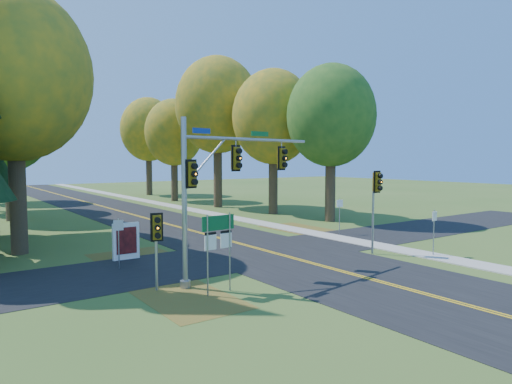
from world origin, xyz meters
TOP-DOWN VIEW (x-y plane):
  - ground at (0.00, 0.00)m, footprint 160.00×160.00m
  - road_main at (0.00, 0.00)m, footprint 8.00×160.00m
  - road_cross at (0.00, 2.00)m, footprint 60.00×6.00m
  - centerline_left at (-0.10, 0.00)m, footprint 0.10×160.00m
  - centerline_right at (0.10, 0.00)m, footprint 0.10×160.00m
  - sidewalk_east at (6.20, 0.00)m, footprint 1.60×160.00m
  - leaf_patch_w_near at (-6.50, 4.00)m, footprint 4.00×6.00m
  - leaf_patch_e at (6.80, 6.00)m, footprint 3.50×8.00m
  - leaf_patch_w_far at (-7.50, -3.00)m, footprint 3.00×5.00m
  - tree_w_a at (-11.13, 9.38)m, footprint 8.00×8.00m
  - tree_e_a at (11.57, 8.77)m, footprint 7.20×7.20m
  - tree_e_b at (10.97, 15.58)m, footprint 7.60×7.60m
  - tree_w_c at (-9.54, 24.47)m, footprint 6.80×6.80m
  - tree_e_c at (9.88, 23.69)m, footprint 8.80×8.80m
  - tree_e_d at (9.26, 32.87)m, footprint 7.00×7.00m
  - tree_e_e at (10.47, 43.58)m, footprint 7.80×7.80m
  - traffic_mast at (-5.12, -1.55)m, footprint 7.35×1.51m
  - east_signal_pole at (4.20, -2.00)m, footprint 0.52×0.60m
  - ped_signal_pole at (-8.05, -1.62)m, footprint 0.47×0.56m
  - route_sign_cluster at (-6.23, -3.15)m, footprint 1.42×0.15m
  - info_kiosk at (-7.05, 4.56)m, footprint 1.35×0.21m
  - reg_sign_e_north at (7.50, 3.78)m, footprint 0.45×0.16m
  - reg_sign_e_south at (6.43, -4.01)m, footprint 0.47×0.09m
  - reg_sign_w at (-8.00, 2.85)m, footprint 0.45×0.14m

SIDE VIEW (x-z plane):
  - ground at x=0.00m, z-range 0.00..0.00m
  - leaf_patch_w_near at x=-6.50m, z-range 0.00..0.01m
  - leaf_patch_e at x=6.80m, z-range 0.00..0.01m
  - leaf_patch_w_far at x=-7.50m, z-range 0.00..0.01m
  - road_cross at x=0.00m, z-range 0.00..0.02m
  - road_main at x=0.00m, z-range 0.00..0.02m
  - centerline_left at x=-0.10m, z-range 0.02..0.03m
  - centerline_right at x=0.10m, z-range 0.02..0.03m
  - sidewalk_east at x=6.20m, z-range 0.00..0.06m
  - info_kiosk at x=-7.05m, z-range 0.00..1.87m
  - reg_sign_w at x=-8.00m, z-range 0.44..2.80m
  - reg_sign_e_north at x=7.50m, z-range 0.45..2.87m
  - reg_sign_e_south at x=6.43m, z-range 0.45..2.88m
  - route_sign_cluster at x=-6.23m, z-range 0.62..3.67m
  - ped_signal_pole at x=-8.05m, z-range 0.74..3.80m
  - east_signal_pole at x=4.20m, z-range 1.16..5.63m
  - traffic_mast at x=-5.12m, z-range 0.96..7.68m
  - tree_w_c at x=-9.54m, z-range 1.99..13.90m
  - tree_e_d at x=9.26m, z-range 2.08..14.40m
  - tree_e_a at x=11.57m, z-range 2.16..14.90m
  - tree_e_b at x=10.97m, z-range 2.23..15.56m
  - tree_e_e at x=10.47m, z-range 2.32..16.06m
  - tree_w_a at x=-11.13m, z-range 2.41..16.56m
  - tree_e_c at x=9.88m, z-range 2.77..18.56m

